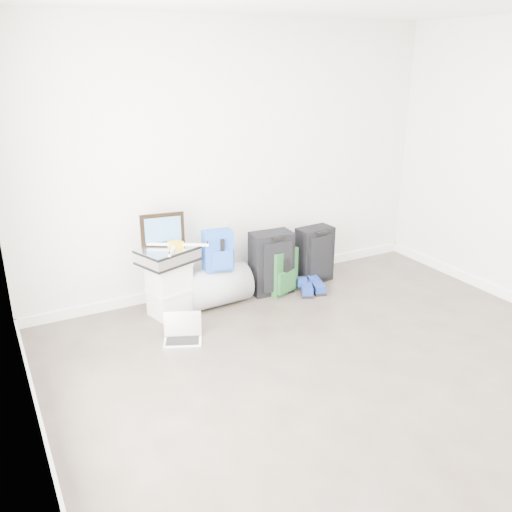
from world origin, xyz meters
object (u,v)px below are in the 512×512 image
duffel_bag (218,286)px  laptop (183,334)px  large_suitcase (272,263)px  carry_on (315,254)px  boxes_stack (170,288)px  briefcase (167,255)px

duffel_bag → laptop: size_ratio=1.57×
duffel_bag → large_suitcase: (0.61, 0.00, 0.14)m
large_suitcase → carry_on: (0.57, 0.05, -0.02)m
carry_on → laptop: bearing=-166.9°
boxes_stack → laptop: 0.58m
laptop → duffel_bag: bearing=65.7°
duffel_bag → laptop: (-0.58, -0.52, -0.14)m
duffel_bag → large_suitcase: bearing=-2.5°
briefcase → duffel_bag: bearing=-21.0°
boxes_stack → laptop: bearing=-113.7°
boxes_stack → carry_on: carry_on is taller
duffel_bag → carry_on: size_ratio=1.02×
large_suitcase → carry_on: bearing=8.8°
boxes_stack → duffel_bag: bearing=-16.3°
laptop → boxes_stack: bearing=104.9°
duffel_bag → large_suitcase: large_suitcase is taller
carry_on → laptop: 1.87m
briefcase → laptop: size_ratio=1.27×
briefcase → large_suitcase: bearing=-20.1°
duffel_bag → carry_on: 1.19m
boxes_stack → duffel_bag: size_ratio=0.86×
carry_on → laptop: carry_on is taller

